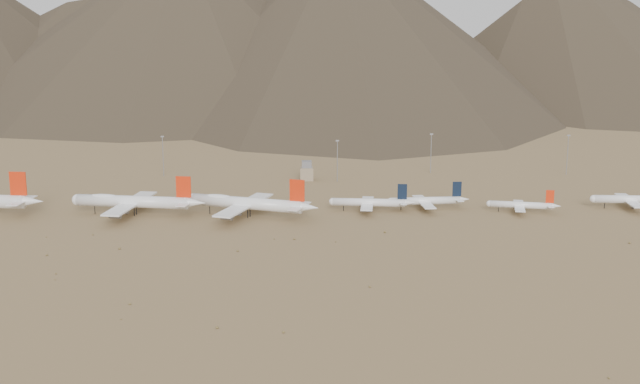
{
  "coord_description": "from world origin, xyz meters",
  "views": [
    {
      "loc": [
        23.14,
        -365.01,
        97.89
      ],
      "look_at": [
        35.39,
        30.0,
        11.98
      ],
      "focal_mm": 45.0,
      "sensor_mm": 36.0,
      "label": 1
    }
  ],
  "objects_px": {
    "widebody_centre": "(133,201)",
    "widebody_east": "(247,203)",
    "narrowbody_b": "(427,201)",
    "narrowbody_a": "(371,202)",
    "control_tower": "(307,172)"
  },
  "relations": [
    {
      "from": "widebody_centre",
      "to": "widebody_east",
      "type": "relative_size",
      "value": 1.04
    },
    {
      "from": "widebody_east",
      "to": "narrowbody_b",
      "type": "height_order",
      "value": "widebody_east"
    },
    {
      "from": "narrowbody_a",
      "to": "control_tower",
      "type": "relative_size",
      "value": 3.73
    },
    {
      "from": "widebody_east",
      "to": "narrowbody_b",
      "type": "xyz_separation_m",
      "value": [
        93.04,
        13.77,
        -2.54
      ]
    },
    {
      "from": "widebody_centre",
      "to": "widebody_east",
      "type": "distance_m",
      "value": 58.11
    },
    {
      "from": "control_tower",
      "to": "widebody_east",
      "type": "bearing_deg",
      "value": -108.54
    },
    {
      "from": "widebody_east",
      "to": "narrowbody_b",
      "type": "distance_m",
      "value": 94.09
    },
    {
      "from": "widebody_centre",
      "to": "narrowbody_b",
      "type": "xyz_separation_m",
      "value": [
        150.88,
        8.08,
        -2.5
      ]
    },
    {
      "from": "widebody_centre",
      "to": "narrowbody_a",
      "type": "distance_m",
      "value": 121.15
    },
    {
      "from": "narrowbody_b",
      "to": "control_tower",
      "type": "relative_size",
      "value": 3.66
    },
    {
      "from": "narrowbody_a",
      "to": "narrowbody_b",
      "type": "bearing_deg",
      "value": 13.51
    },
    {
      "from": "widebody_centre",
      "to": "control_tower",
      "type": "bearing_deg",
      "value": 54.29
    },
    {
      "from": "narrowbody_a",
      "to": "narrowbody_b",
      "type": "height_order",
      "value": "narrowbody_a"
    },
    {
      "from": "narrowbody_a",
      "to": "control_tower",
      "type": "xyz_separation_m",
      "value": [
        -31.92,
        83.08,
        0.52
      ]
    },
    {
      "from": "widebody_centre",
      "to": "control_tower",
      "type": "relative_size",
      "value": 5.81
    }
  ]
}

